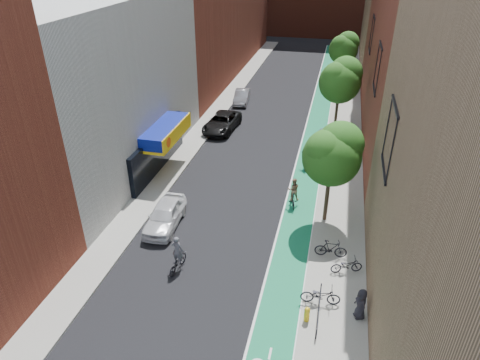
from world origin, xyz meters
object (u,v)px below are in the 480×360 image
Objects in this scene: parked_car_white at (165,215)px; cyclist_lead at (177,259)px; parked_car_silver at (242,97)px; cyclist_lane_near at (293,194)px; cyclist_lane_far at (321,143)px; cyclist_lane_mid at (307,159)px; fire_hydrant at (307,314)px; pedestrian at (361,304)px; parked_car_black at (222,122)px.

cyclist_lead reaches higher than parked_car_white.
cyclist_lead is at bearing -89.84° from parked_car_silver.
cyclist_lane_near is (7.68, -18.58, 0.12)m from parked_car_silver.
cyclist_lane_far is at bearing -111.69° from cyclist_lane_near.
parked_car_silver is 20.11m from cyclist_lane_near.
cyclist_lane_mid reaches higher than fire_hydrant.
cyclist_lane_far reaches higher than parked_car_white.
cyclist_lane_mid is 1.25× the size of pedestrian.
fire_hydrant is at bearing 171.00° from cyclist_lead.
cyclist_lane_mid reaches higher than cyclist_lane_near.
parked_car_white is at bearing -51.35° from cyclist_lead.
parked_car_white is at bearing 42.51° from cyclist_lane_far.
cyclist_lead reaches higher than cyclist_lane_mid.
parked_car_white is 1.06× the size of parked_car_silver.
cyclist_lane_near reaches higher than parked_car_white.
cyclist_lane_near reaches higher than pedestrian.
fire_hydrant is (6.91, -2.09, -0.12)m from cyclist_lead.
parked_car_silver is 2.06× the size of cyclist_lane_mid.
parked_car_white is at bearing -94.26° from parked_car_silver.
parked_car_silver is 29.91m from pedestrian.
fire_hydrant is at bearing -60.92° from parked_car_black.
parked_car_silver is at bearing -52.82° from cyclist_lane_mid.
cyclist_lead is 1.28× the size of pedestrian.
cyclist_lane_near is at bearing -116.00° from cyclist_lead.
fire_hydrant is (9.60, -20.63, -0.17)m from parked_car_black.
parked_car_white is 15.02m from parked_car_black.
cyclist_lane_near is at bearing -73.09° from parked_car_silver.
cyclist_lane_mid is at bearing 95.43° from fire_hydrant.
cyclist_lead is 14.13m from cyclist_lane_mid.
pedestrian is at bearing -26.29° from parked_car_white.
parked_car_white is at bearing 16.36° from cyclist_lane_near.
cyclist_lane_mid is (5.47, 13.03, 0.05)m from cyclist_lead.
cyclist_lead is at bearing -77.62° from parked_car_black.
cyclist_lane_near is 1.21× the size of pedestrian.
pedestrian is at bearing 101.99° from cyclist_lane_near.
parked_car_white is 1.96× the size of cyclist_lane_far.
cyclist_lane_far reaches higher than cyclist_lane_near.
pedestrian reaches higher than fire_hydrant.
parked_car_black is 18.73m from cyclist_lead.
cyclist_lane_mid reaches higher than parked_car_silver.
pedestrian is (11.31, -4.86, 0.21)m from parked_car_white.
pedestrian is (11.82, -27.47, 0.27)m from parked_car_silver.
pedestrian is at bearing 86.97° from cyclist_lane_far.
pedestrian reaches higher than parked_car_black.
cyclist_lane_near is (7.76, -10.97, 0.06)m from parked_car_black.
parked_car_silver is at bearing -178.96° from pedestrian.
parked_car_black is 2.66× the size of cyclist_lane_mid.
cyclist_lead is (2.10, -3.53, -0.06)m from parked_car_white.
parked_car_silver is 13.78m from cyclist_lane_far.
cyclist_lead reaches higher than cyclist_lane_near.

